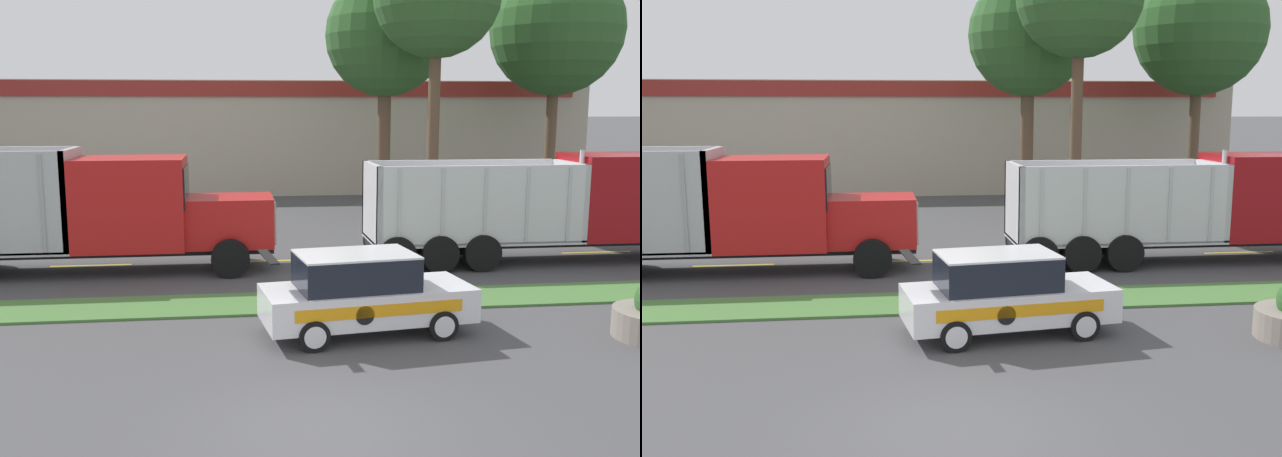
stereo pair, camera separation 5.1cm
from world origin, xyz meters
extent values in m
plane|color=#474749|center=(0.00, 0.00, 0.00)|extent=(600.00, 600.00, 0.00)
cube|color=#477538|center=(0.00, 6.91, 0.03)|extent=(120.00, 1.92, 0.06)
cube|color=yellow|center=(-5.54, 11.87, 0.00)|extent=(2.40, 0.14, 0.01)
cube|color=yellow|center=(-0.14, 11.87, 0.00)|extent=(2.40, 0.14, 0.01)
cube|color=yellow|center=(5.26, 11.87, 0.00)|extent=(2.40, 0.14, 0.01)
cube|color=yellow|center=(10.66, 11.87, 0.00)|extent=(2.40, 0.14, 0.01)
cube|color=black|center=(-5.99, 11.01, 0.63)|extent=(11.82, 1.35, 0.18)
cube|color=red|center=(-1.34, 11.01, 1.44)|extent=(2.51, 2.01, 1.43)
cube|color=#B7B7BC|center=(-0.05, 11.01, 1.44)|extent=(0.06, 1.72, 1.21)
cube|color=red|center=(-4.14, 11.01, 2.02)|extent=(3.09, 2.46, 2.60)
cube|color=black|center=(-2.57, 11.01, 2.48)|extent=(0.04, 2.09, 1.17)
cylinder|color=silver|center=(-5.79, 10.21, 2.68)|extent=(0.14, 0.14, 1.31)
cube|color=#B7B7BC|center=(-5.77, 11.01, 2.19)|extent=(0.16, 2.46, 2.80)
cube|color=#A3A3A8|center=(-6.31, 9.76, 2.19)|extent=(0.10, 0.04, 2.66)
cylinder|color=black|center=(-1.34, 9.80, 0.54)|extent=(1.09, 0.30, 1.09)
cylinder|color=black|center=(-1.34, 12.22, 0.54)|extent=(1.09, 0.30, 1.09)
cube|color=black|center=(8.80, 10.87, 0.63)|extent=(11.98, 1.31, 0.18)
cube|color=maroon|center=(10.75, 10.87, 2.01)|extent=(3.23, 2.39, 2.58)
cylinder|color=silver|center=(9.03, 10.09, 2.75)|extent=(0.14, 0.14, 1.48)
cube|color=silver|center=(5.97, 10.87, 0.78)|extent=(6.32, 2.39, 0.12)
cube|color=silver|center=(9.05, 10.87, 1.94)|extent=(0.16, 2.39, 2.30)
cube|color=silver|center=(2.89, 10.87, 1.94)|extent=(0.16, 2.39, 2.30)
cube|color=silver|center=(5.97, 9.75, 1.94)|extent=(6.32, 0.16, 2.30)
cube|color=silver|center=(5.97, 11.98, 1.94)|extent=(6.32, 0.16, 2.30)
cube|color=#BCBCC1|center=(3.45, 9.65, 1.94)|extent=(0.10, 0.04, 2.19)
cube|color=#BCBCC1|center=(4.71, 9.65, 1.94)|extent=(0.10, 0.04, 2.19)
cube|color=#BCBCC1|center=(5.97, 9.65, 1.94)|extent=(0.10, 0.04, 2.19)
cube|color=#BCBCC1|center=(7.24, 9.65, 1.94)|extent=(0.10, 0.04, 2.19)
cube|color=#BCBCC1|center=(8.50, 9.65, 1.94)|extent=(0.10, 0.04, 2.19)
cylinder|color=black|center=(3.41, 9.69, 0.54)|extent=(1.09, 0.30, 1.09)
cylinder|color=black|center=(3.41, 12.04, 0.54)|extent=(1.09, 0.30, 1.09)
cylinder|color=black|center=(4.68, 9.69, 0.54)|extent=(1.09, 0.30, 1.09)
cylinder|color=black|center=(4.68, 12.04, 0.54)|extent=(1.09, 0.30, 1.09)
cylinder|color=black|center=(5.95, 9.69, 0.54)|extent=(1.09, 0.30, 1.09)
cylinder|color=black|center=(5.95, 12.04, 0.54)|extent=(1.09, 0.30, 1.09)
cube|color=white|center=(1.54, 4.44, 0.67)|extent=(4.59, 2.31, 0.71)
cube|color=black|center=(1.27, 4.40, 1.37)|extent=(2.60, 1.84, 0.69)
cube|color=white|center=(1.27, 4.40, 1.73)|extent=(2.60, 1.84, 0.04)
cube|color=black|center=(-0.55, 4.16, 1.77)|extent=(0.38, 1.41, 0.03)
cube|color=orange|center=(1.65, 3.56, 0.74)|extent=(3.49, 0.48, 0.25)
cylinder|color=black|center=(1.33, 3.51, 0.67)|extent=(0.39, 0.06, 0.39)
cylinder|color=black|center=(3.00, 3.79, 0.32)|extent=(0.65, 0.28, 0.63)
cylinder|color=silver|center=(3.01, 3.68, 0.32)|extent=(0.44, 0.07, 0.44)
cylinder|color=black|center=(2.78, 5.44, 0.32)|extent=(0.65, 0.28, 0.63)
cylinder|color=silver|center=(2.76, 5.55, 0.32)|extent=(0.44, 0.07, 0.44)
cylinder|color=black|center=(0.29, 3.43, 0.32)|extent=(0.65, 0.28, 0.63)
cylinder|color=silver|center=(0.31, 3.32, 0.32)|extent=(0.44, 0.07, 0.44)
cylinder|color=black|center=(0.07, 5.08, 0.32)|extent=(0.65, 0.28, 0.63)
cylinder|color=silver|center=(0.06, 5.19, 0.32)|extent=(0.44, 0.07, 0.44)
cube|color=#BCB29E|center=(-1.91, 34.01, 3.05)|extent=(40.67, 12.00, 6.10)
cube|color=maroon|center=(-1.91, 27.96, 5.65)|extent=(38.64, 0.10, 0.80)
cylinder|color=brown|center=(5.72, 22.53, 3.20)|extent=(0.61, 0.61, 6.39)
sphere|color=#2D5B28|center=(5.72, 22.53, 7.90)|extent=(5.47, 5.47, 5.47)
cylinder|color=brown|center=(6.82, 18.23, 3.87)|extent=(0.48, 0.48, 7.74)
cylinder|color=brown|center=(14.32, 23.71, 3.33)|extent=(0.53, 0.53, 6.66)
sphere|color=#2D5B28|center=(14.32, 23.71, 8.39)|extent=(6.30, 6.30, 6.30)
camera|label=1|loc=(-1.22, -9.88, 4.77)|focal=40.00mm
camera|label=2|loc=(-1.17, -9.89, 4.77)|focal=40.00mm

